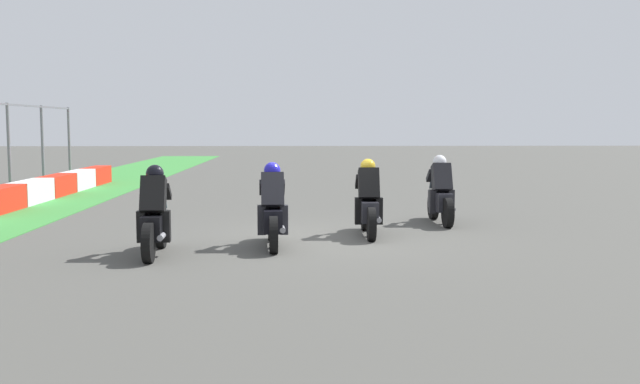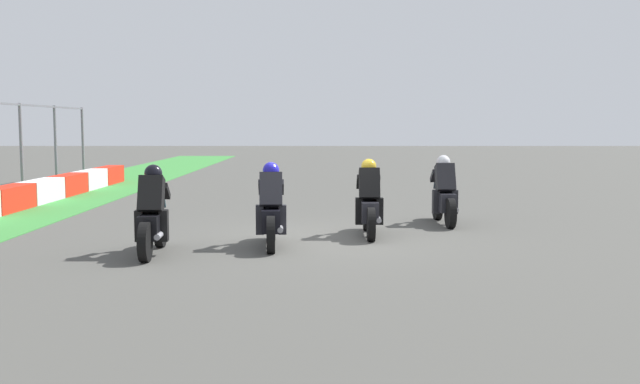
# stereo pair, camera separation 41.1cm
# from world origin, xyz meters

# --- Properties ---
(ground_plane) EXTENTS (120.00, 120.00, 0.00)m
(ground_plane) POSITION_xyz_m (0.00, 0.00, 0.00)
(ground_plane) COLOR #4D4C47
(rider_lane_a) EXTENTS (2.04, 0.55, 1.51)m
(rider_lane_a) POSITION_xyz_m (2.05, -2.69, 0.62)
(rider_lane_a) COLOR black
(rider_lane_a) RESTS_ON ground_plane
(rider_lane_b) EXTENTS (2.04, 0.54, 1.51)m
(rider_lane_b) POSITION_xyz_m (0.37, -0.93, 0.62)
(rider_lane_b) COLOR black
(rider_lane_b) RESTS_ON ground_plane
(rider_lane_c) EXTENTS (2.04, 0.55, 1.51)m
(rider_lane_c) POSITION_xyz_m (-0.88, 0.90, 0.62)
(rider_lane_c) COLOR black
(rider_lane_c) RESTS_ON ground_plane
(rider_lane_d) EXTENTS (2.04, 0.55, 1.51)m
(rider_lane_d) POSITION_xyz_m (-1.66, 2.84, 0.62)
(rider_lane_d) COLOR black
(rider_lane_d) RESTS_ON ground_plane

